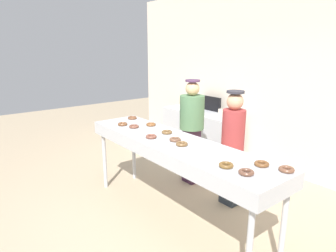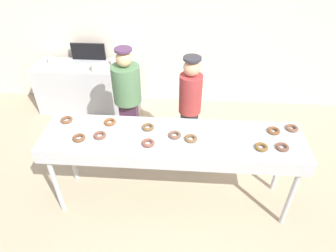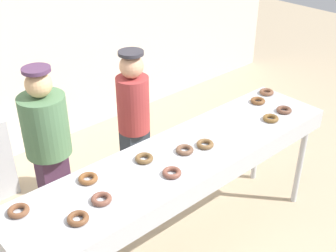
% 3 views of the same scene
% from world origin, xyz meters
% --- Properties ---
extents(ground_plane, '(16.00, 16.00, 0.00)m').
position_xyz_m(ground_plane, '(0.00, 0.00, 0.00)').
color(ground_plane, tan).
extents(back_wall, '(8.00, 0.12, 3.21)m').
position_xyz_m(back_wall, '(0.00, 2.46, 1.60)').
color(back_wall, beige).
rests_on(back_wall, ground).
extents(fryer_conveyor, '(2.87, 0.68, 1.04)m').
position_xyz_m(fryer_conveyor, '(0.00, 0.00, 0.95)').
color(fryer_conveyor, '#B7BABF').
rests_on(fryer_conveyor, ground).
extents(chocolate_donut_0, '(0.15, 0.15, 0.04)m').
position_xyz_m(chocolate_donut_0, '(-1.24, 0.19, 1.06)').
color(chocolate_donut_0, brown).
rests_on(chocolate_donut_0, fryer_conveyor).
extents(chocolate_donut_1, '(0.17, 0.17, 0.04)m').
position_xyz_m(chocolate_donut_1, '(0.93, -0.13, 1.06)').
color(chocolate_donut_1, brown).
rests_on(chocolate_donut_1, fryer_conveyor).
extents(chocolate_donut_2, '(0.18, 0.18, 0.04)m').
position_xyz_m(chocolate_donut_2, '(1.14, -0.12, 1.06)').
color(chocolate_donut_2, brown).
rests_on(chocolate_donut_2, fryer_conveyor).
extents(chocolate_donut_3, '(0.14, 0.14, 0.04)m').
position_xyz_m(chocolate_donut_3, '(-0.28, 0.12, 1.06)').
color(chocolate_donut_3, brown).
rests_on(chocolate_donut_3, fryer_conveyor).
extents(chocolate_donut_4, '(0.14, 0.14, 0.04)m').
position_xyz_m(chocolate_donut_4, '(-0.99, -0.12, 1.06)').
color(chocolate_donut_4, brown).
rests_on(chocolate_donut_4, fryer_conveyor).
extents(chocolate_donut_5, '(0.15, 0.15, 0.04)m').
position_xyz_m(chocolate_donut_5, '(1.33, 0.22, 1.06)').
color(chocolate_donut_5, brown).
rests_on(chocolate_donut_5, fryer_conveyor).
extents(chocolate_donut_6, '(0.18, 0.18, 0.04)m').
position_xyz_m(chocolate_donut_6, '(0.03, 0.01, 1.06)').
color(chocolate_donut_6, brown).
rests_on(chocolate_donut_6, fryer_conveyor).
extents(chocolate_donut_7, '(0.17, 0.17, 0.04)m').
position_xyz_m(chocolate_donut_7, '(-0.78, -0.06, 1.06)').
color(chocolate_donut_7, brown).
rests_on(chocolate_donut_7, fryer_conveyor).
extents(chocolate_donut_8, '(0.19, 0.19, 0.04)m').
position_xyz_m(chocolate_donut_8, '(-0.73, 0.19, 1.06)').
color(chocolate_donut_8, brown).
rests_on(chocolate_donut_8, fryer_conveyor).
extents(chocolate_donut_9, '(0.19, 0.19, 0.04)m').
position_xyz_m(chocolate_donut_9, '(1.11, 0.15, 1.06)').
color(chocolate_donut_9, brown).
rests_on(chocolate_donut_9, fryer_conveyor).
extents(chocolate_donut_10, '(0.16, 0.16, 0.04)m').
position_xyz_m(chocolate_donut_10, '(-0.25, -0.15, 1.06)').
color(chocolate_donut_10, brown).
rests_on(chocolate_donut_10, fryer_conveyor).
extents(chocolate_donut_11, '(0.16, 0.16, 0.04)m').
position_xyz_m(chocolate_donut_11, '(0.20, -0.04, 1.06)').
color(chocolate_donut_11, brown).
rests_on(chocolate_donut_11, fryer_conveyor).
extents(worker_baker, '(0.38, 0.38, 1.65)m').
position_xyz_m(worker_baker, '(-0.66, 0.91, 0.96)').
color(worker_baker, '#3D2238').
rests_on(worker_baker, ground).
extents(worker_assistant, '(0.30, 0.30, 1.58)m').
position_xyz_m(worker_assistant, '(0.19, 0.86, 0.87)').
color(worker_assistant, '#283039').
rests_on(worker_assistant, ground).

